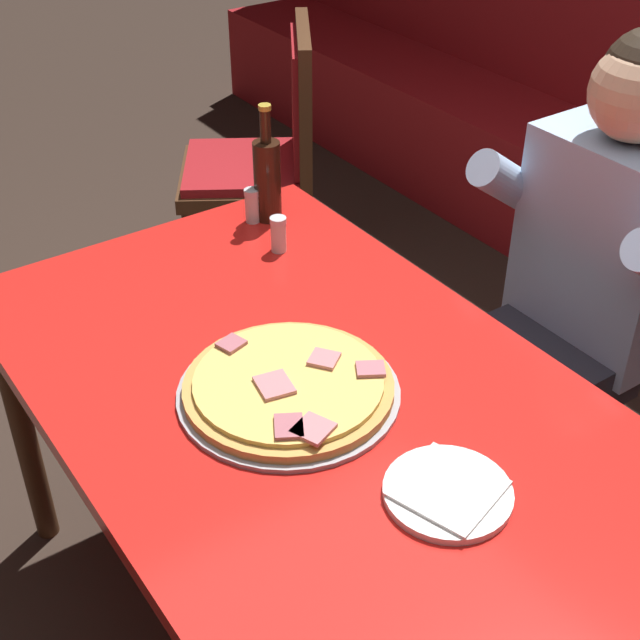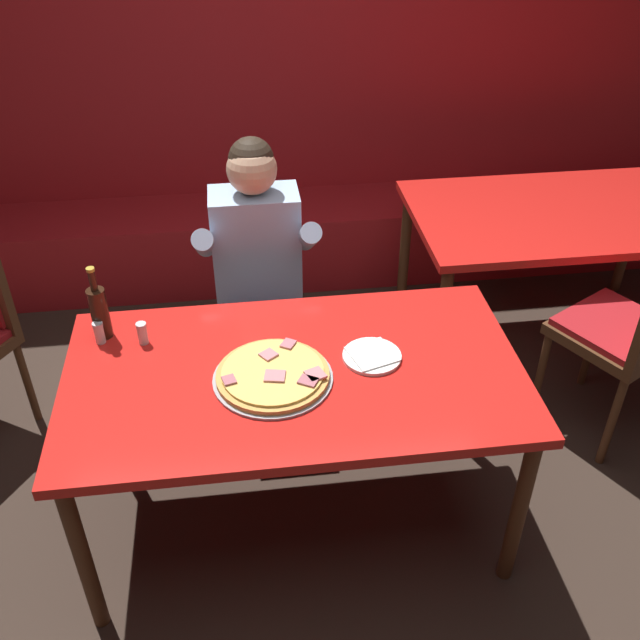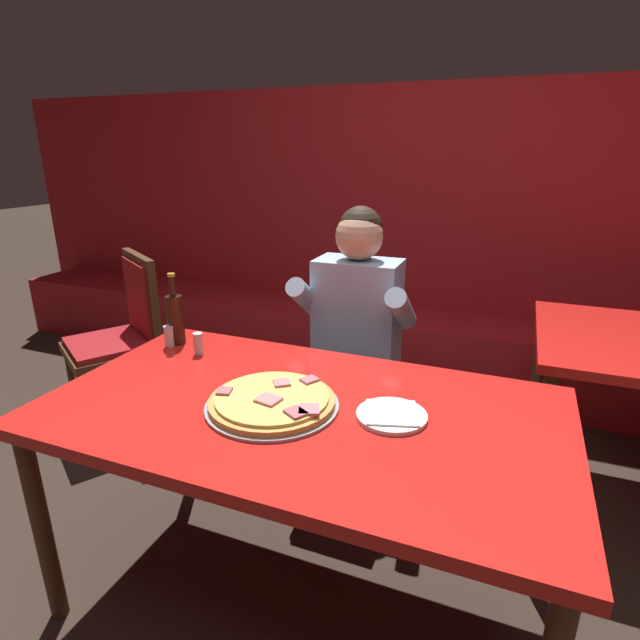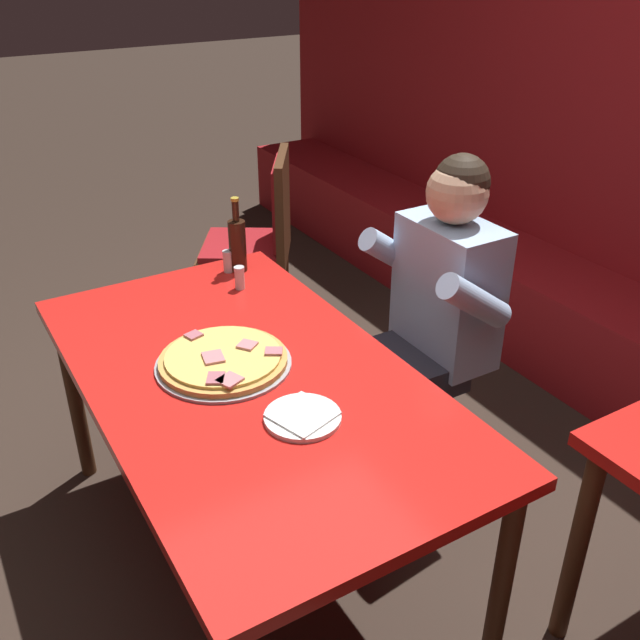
{
  "view_description": "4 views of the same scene",
  "coord_description": "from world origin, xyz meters",
  "px_view_note": "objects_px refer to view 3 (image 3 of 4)",
  "views": [
    {
      "loc": [
        1.0,
        -0.71,
        1.81
      ],
      "look_at": [
        -0.21,
        0.12,
        0.78
      ],
      "focal_mm": 50.0,
      "sensor_mm": 36.0,
      "label": 1
    },
    {
      "loc": [
        -0.16,
        -1.91,
        2.34
      ],
      "look_at": [
        0.1,
        0.06,
        0.92
      ],
      "focal_mm": 40.0,
      "sensor_mm": 36.0,
      "label": 2
    },
    {
      "loc": [
        0.57,
        -1.25,
        1.51
      ],
      "look_at": [
        -0.06,
        0.31,
        0.93
      ],
      "focal_mm": 28.0,
      "sensor_mm": 36.0,
      "label": 3
    },
    {
      "loc": [
        1.64,
        -0.72,
        1.92
      ],
      "look_at": [
        -0.06,
        0.29,
        0.83
      ],
      "focal_mm": 40.0,
      "sensor_mm": 36.0,
      "label": 4
    }
  ],
  "objects_px": {
    "beer_bottle": "(175,317)",
    "shaker_red_pepper_flakes": "(198,345)",
    "shaker_black_pepper": "(169,337)",
    "main_dining_table": "(300,426)",
    "diner_seated_blue_shirt": "(351,337)",
    "dining_chair_near_left": "(124,330)",
    "plate_white_paper": "(392,415)",
    "pizza": "(272,401)"
  },
  "relations": [
    {
      "from": "beer_bottle",
      "to": "shaker_red_pepper_flakes",
      "type": "height_order",
      "value": "beer_bottle"
    },
    {
      "from": "shaker_black_pepper",
      "to": "shaker_red_pepper_flakes",
      "type": "xyz_separation_m",
      "value": [
        0.16,
        -0.02,
        0.0
      ]
    },
    {
      "from": "main_dining_table",
      "to": "beer_bottle",
      "type": "xyz_separation_m",
      "value": [
        -0.68,
        0.29,
        0.18
      ]
    },
    {
      "from": "shaker_red_pepper_flakes",
      "to": "diner_seated_blue_shirt",
      "type": "relative_size",
      "value": 0.07
    },
    {
      "from": "beer_bottle",
      "to": "dining_chair_near_left",
      "type": "bearing_deg",
      "value": 148.48
    },
    {
      "from": "main_dining_table",
      "to": "dining_chair_near_left",
      "type": "height_order",
      "value": "dining_chair_near_left"
    },
    {
      "from": "diner_seated_blue_shirt",
      "to": "plate_white_paper",
      "type": "bearing_deg",
      "value": -63.14
    },
    {
      "from": "pizza",
      "to": "diner_seated_blue_shirt",
      "type": "bearing_deg",
      "value": 90.45
    },
    {
      "from": "main_dining_table",
      "to": "diner_seated_blue_shirt",
      "type": "bearing_deg",
      "value": 96.22
    },
    {
      "from": "pizza",
      "to": "shaker_red_pepper_flakes",
      "type": "xyz_separation_m",
      "value": [
        -0.45,
        0.27,
        0.02
      ]
    },
    {
      "from": "pizza",
      "to": "shaker_red_pepper_flakes",
      "type": "height_order",
      "value": "shaker_red_pepper_flakes"
    },
    {
      "from": "pizza",
      "to": "main_dining_table",
      "type": "bearing_deg",
      "value": 27.9
    },
    {
      "from": "plate_white_paper",
      "to": "diner_seated_blue_shirt",
      "type": "relative_size",
      "value": 0.16
    },
    {
      "from": "diner_seated_blue_shirt",
      "to": "shaker_red_pepper_flakes",
      "type": "bearing_deg",
      "value": -130.64
    },
    {
      "from": "beer_bottle",
      "to": "dining_chair_near_left",
      "type": "relative_size",
      "value": 0.3
    },
    {
      "from": "dining_chair_near_left",
      "to": "diner_seated_blue_shirt",
      "type": "bearing_deg",
      "value": 1.11
    },
    {
      "from": "main_dining_table",
      "to": "dining_chair_near_left",
      "type": "relative_size",
      "value": 1.64
    },
    {
      "from": "shaker_red_pepper_flakes",
      "to": "shaker_black_pepper",
      "type": "bearing_deg",
      "value": 171.28
    },
    {
      "from": "beer_bottle",
      "to": "pizza",
      "type": "bearing_deg",
      "value": -28.9
    },
    {
      "from": "diner_seated_blue_shirt",
      "to": "beer_bottle",
      "type": "bearing_deg",
      "value": -142.51
    },
    {
      "from": "pizza",
      "to": "diner_seated_blue_shirt",
      "type": "xyz_separation_m",
      "value": [
        -0.01,
        0.79,
        -0.07
      ]
    },
    {
      "from": "shaker_black_pepper",
      "to": "pizza",
      "type": "bearing_deg",
      "value": -25.58
    },
    {
      "from": "plate_white_paper",
      "to": "beer_bottle",
      "type": "xyz_separation_m",
      "value": [
        -0.96,
        0.26,
        0.1
      ]
    },
    {
      "from": "dining_chair_near_left",
      "to": "plate_white_paper",
      "type": "bearing_deg",
      "value": -22.6
    },
    {
      "from": "pizza",
      "to": "shaker_red_pepper_flakes",
      "type": "bearing_deg",
      "value": 149.45
    },
    {
      "from": "plate_white_paper",
      "to": "beer_bottle",
      "type": "height_order",
      "value": "beer_bottle"
    },
    {
      "from": "main_dining_table",
      "to": "dining_chair_near_left",
      "type": "bearing_deg",
      "value": 152.34
    },
    {
      "from": "shaker_black_pepper",
      "to": "dining_chair_near_left",
      "type": "height_order",
      "value": "dining_chair_near_left"
    },
    {
      "from": "pizza",
      "to": "shaker_black_pepper",
      "type": "relative_size",
      "value": 4.79
    },
    {
      "from": "diner_seated_blue_shirt",
      "to": "dining_chair_near_left",
      "type": "height_order",
      "value": "diner_seated_blue_shirt"
    },
    {
      "from": "pizza",
      "to": "diner_seated_blue_shirt",
      "type": "height_order",
      "value": "diner_seated_blue_shirt"
    },
    {
      "from": "main_dining_table",
      "to": "beer_bottle",
      "type": "distance_m",
      "value": 0.76
    },
    {
      "from": "dining_chair_near_left",
      "to": "main_dining_table",
      "type": "bearing_deg",
      "value": -27.66
    },
    {
      "from": "main_dining_table",
      "to": "plate_white_paper",
      "type": "xyz_separation_m",
      "value": [
        0.28,
        0.03,
        0.08
      ]
    },
    {
      "from": "shaker_black_pepper",
      "to": "shaker_red_pepper_flakes",
      "type": "relative_size",
      "value": 1.0
    },
    {
      "from": "shaker_black_pepper",
      "to": "beer_bottle",
      "type": "bearing_deg",
      "value": 79.28
    },
    {
      "from": "pizza",
      "to": "beer_bottle",
      "type": "xyz_separation_m",
      "value": [
        -0.6,
        0.33,
        0.09
      ]
    },
    {
      "from": "main_dining_table",
      "to": "diner_seated_blue_shirt",
      "type": "height_order",
      "value": "diner_seated_blue_shirt"
    },
    {
      "from": "main_dining_table",
      "to": "diner_seated_blue_shirt",
      "type": "xyz_separation_m",
      "value": [
        -0.08,
        0.75,
        0.02
      ]
    },
    {
      "from": "shaker_black_pepper",
      "to": "shaker_red_pepper_flakes",
      "type": "height_order",
      "value": "same"
    },
    {
      "from": "shaker_red_pepper_flakes",
      "to": "diner_seated_blue_shirt",
      "type": "bearing_deg",
      "value": 49.36
    },
    {
      "from": "shaker_black_pepper",
      "to": "diner_seated_blue_shirt",
      "type": "xyz_separation_m",
      "value": [
        0.6,
        0.5,
        -0.09
      ]
    }
  ]
}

